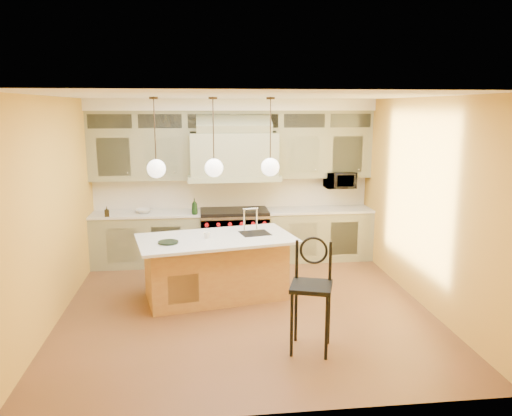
{
  "coord_description": "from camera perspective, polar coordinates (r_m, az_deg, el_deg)",
  "views": [
    {
      "loc": [
        -0.62,
        -6.56,
        2.76
      ],
      "look_at": [
        0.22,
        0.7,
        1.28
      ],
      "focal_mm": 35.0,
      "sensor_mm": 36.0,
      "label": 1
    }
  ],
  "objects": [
    {
      "name": "pendant_center",
      "position": [
        7.06,
        -4.83,
        4.83
      ],
      "size": [
        0.26,
        0.26,
        1.11
      ],
      "color": "#2D2319",
      "rests_on": "ceiling"
    },
    {
      "name": "back_cabinetry",
      "position": [
        8.91,
        -2.57,
        2.87
      ],
      "size": [
        5.0,
        0.77,
        2.9
      ],
      "color": "gray",
      "rests_on": "floor"
    },
    {
      "name": "microwave",
      "position": [
        9.27,
        9.55,
        3.18
      ],
      "size": [
        0.54,
        0.37,
        0.3
      ],
      "primitive_type": "imported",
      "color": "black",
      "rests_on": "back_cabinetry"
    },
    {
      "name": "range",
      "position": [
        9.01,
        -2.48,
        -3.16
      ],
      "size": [
        1.2,
        0.74,
        0.96
      ],
      "color": "silver",
      "rests_on": "floor"
    },
    {
      "name": "ceiling",
      "position": [
        6.59,
        -1.27,
        12.68
      ],
      "size": [
        5.0,
        5.0,
        0.0
      ],
      "primitive_type": "plane",
      "rotation": [
        3.14,
        0.0,
        0.0
      ],
      "color": "white",
      "rests_on": "wall_back"
    },
    {
      "name": "pendant_left",
      "position": [
        7.08,
        -11.34,
        4.67
      ],
      "size": [
        0.26,
        0.26,
        1.11
      ],
      "color": "#2D2319",
      "rests_on": "ceiling"
    },
    {
      "name": "floor",
      "position": [
        7.14,
        -1.17,
        -11.27
      ],
      "size": [
        5.0,
        5.0,
        0.0
      ],
      "primitive_type": "plane",
      "color": "brown",
      "rests_on": "ground"
    },
    {
      "name": "oil_bottle_b",
      "position": [
        8.8,
        -16.68,
        -0.4
      ],
      "size": [
        0.09,
        0.09,
        0.17
      ],
      "primitive_type": "imported",
      "rotation": [
        0.0,
        0.0,
        0.16
      ],
      "color": "black",
      "rests_on": "back_cabinetry"
    },
    {
      "name": "oil_bottle_a",
      "position": [
        8.65,
        -7.04,
        0.18
      ],
      "size": [
        0.11,
        0.11,
        0.28
      ],
      "primitive_type": "imported",
      "rotation": [
        0.0,
        0.0,
        -0.02
      ],
      "color": "black",
      "rests_on": "back_cabinetry"
    },
    {
      "name": "kitchen_island",
      "position": [
        7.37,
        -4.59,
        -6.64
      ],
      "size": [
        2.4,
        1.6,
        1.35
      ],
      "rotation": [
        0.0,
        0.0,
        0.2
      ],
      "color": "#9F6638",
      "rests_on": "floor"
    },
    {
      "name": "wall_front",
      "position": [
        4.31,
        1.94,
        -6.23
      ],
      "size": [
        5.0,
        0.0,
        5.0
      ],
      "primitive_type": "plane",
      "rotation": [
        -1.57,
        0.0,
        0.0
      ],
      "color": "gold",
      "rests_on": "ground"
    },
    {
      "name": "cup",
      "position": [
        7.18,
        -5.63,
        -3.09
      ],
      "size": [
        0.1,
        0.1,
        0.09
      ],
      "primitive_type": "imported",
      "rotation": [
        0.0,
        0.0,
        0.09
      ],
      "color": "white",
      "rests_on": "kitchen_island"
    },
    {
      "name": "fruit_bowl",
      "position": [
        8.95,
        -12.69,
        -0.33
      ],
      "size": [
        0.29,
        0.29,
        0.07
      ],
      "primitive_type": "imported",
      "rotation": [
        0.0,
        0.0,
        0.02
      ],
      "color": "beige",
      "rests_on": "back_cabinetry"
    },
    {
      "name": "wall_right",
      "position": [
        7.38,
        18.5,
        0.64
      ],
      "size": [
        0.0,
        5.0,
        5.0
      ],
      "primitive_type": "plane",
      "rotation": [
        1.57,
        0.0,
        -1.57
      ],
      "color": "gold",
      "rests_on": "ground"
    },
    {
      "name": "pendant_right",
      "position": [
        7.13,
        1.64,
        4.93
      ],
      "size": [
        0.26,
        0.26,
        1.11
      ],
      "color": "#2D2319",
      "rests_on": "ceiling"
    },
    {
      "name": "wall_left",
      "position": [
        6.95,
        -22.21,
        -0.26
      ],
      "size": [
        0.0,
        5.0,
        5.0
      ],
      "primitive_type": "plane",
      "rotation": [
        1.57,
        0.0,
        1.57
      ],
      "color": "gold",
      "rests_on": "ground"
    },
    {
      "name": "counter_stool",
      "position": [
        5.77,
        6.38,
        -8.98
      ],
      "size": [
        0.57,
        0.57,
        1.3
      ],
      "rotation": [
        0.0,
        0.0,
        -0.32
      ],
      "color": "black",
      "rests_on": "floor"
    },
    {
      "name": "wall_back",
      "position": [
        9.17,
        -2.69,
        3.24
      ],
      "size": [
        5.0,
        0.0,
        5.0
      ],
      "primitive_type": "plane",
      "rotation": [
        1.57,
        0.0,
        0.0
      ],
      "color": "gold",
      "rests_on": "ground"
    }
  ]
}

